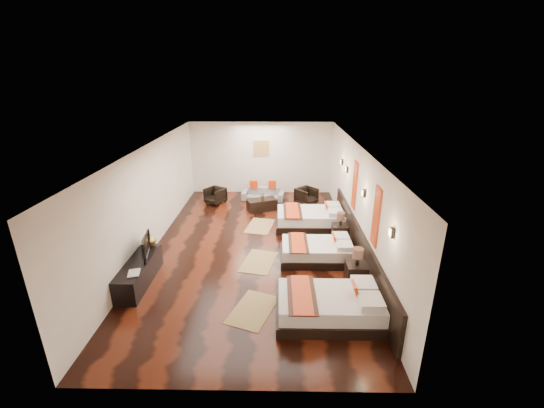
{
  "coord_description": "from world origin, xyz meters",
  "views": [
    {
      "loc": [
        0.65,
        -8.74,
        4.54
      ],
      "look_at": [
        0.5,
        0.43,
        1.1
      ],
      "focal_mm": 23.14,
      "sensor_mm": 36.0,
      "label": 1
    }
  ],
  "objects_px": {
    "table_plant": "(263,196)",
    "book": "(128,274)",
    "bed_mid": "(318,251)",
    "tv_console": "(139,272)",
    "sofa": "(263,194)",
    "nightstand_a": "(356,272)",
    "figurine": "(149,239)",
    "nightstand_b": "(340,231)",
    "bed_far": "(311,218)",
    "bed_near": "(330,306)",
    "tv": "(143,246)",
    "armchair_right": "(306,196)",
    "coffee_table": "(262,205)",
    "armchair_left": "(215,196)"
  },
  "relations": [
    {
      "from": "armchair_left",
      "to": "tv",
      "type": "bearing_deg",
      "value": -65.7
    },
    {
      "from": "armchair_left",
      "to": "nightstand_b",
      "type": "bearing_deg",
      "value": -3.0
    },
    {
      "from": "book",
      "to": "table_plant",
      "type": "xyz_separation_m",
      "value": [
        2.64,
        5.14,
        -0.04
      ]
    },
    {
      "from": "bed_mid",
      "to": "sofa",
      "type": "xyz_separation_m",
      "value": [
        -1.6,
        4.52,
        -0.01
      ]
    },
    {
      "from": "bed_near",
      "to": "tv_console",
      "type": "bearing_deg",
      "value": 164.68
    },
    {
      "from": "tv",
      "to": "coffee_table",
      "type": "relative_size",
      "value": 0.85
    },
    {
      "from": "nightstand_b",
      "to": "armchair_right",
      "type": "distance_m",
      "value": 3.08
    },
    {
      "from": "book",
      "to": "sofa",
      "type": "distance_m",
      "value": 6.74
    },
    {
      "from": "bed_far",
      "to": "figurine",
      "type": "height_order",
      "value": "figurine"
    },
    {
      "from": "table_plant",
      "to": "sofa",
      "type": "bearing_deg",
      "value": 92.01
    },
    {
      "from": "bed_near",
      "to": "book",
      "type": "distance_m",
      "value": 4.25
    },
    {
      "from": "nightstand_a",
      "to": "table_plant",
      "type": "height_order",
      "value": "nightstand_a"
    },
    {
      "from": "bed_far",
      "to": "figurine",
      "type": "bearing_deg",
      "value": -149.8
    },
    {
      "from": "book",
      "to": "armchair_left",
      "type": "xyz_separation_m",
      "value": [
        0.85,
        5.81,
        -0.27
      ]
    },
    {
      "from": "nightstand_a",
      "to": "book",
      "type": "xyz_separation_m",
      "value": [
        -4.94,
        -0.58,
        0.25
      ]
    },
    {
      "from": "book",
      "to": "nightstand_a",
      "type": "bearing_deg",
      "value": 6.68
    },
    {
      "from": "coffee_table",
      "to": "bed_far",
      "type": "bearing_deg",
      "value": -41.21
    },
    {
      "from": "bed_near",
      "to": "bed_far",
      "type": "distance_m",
      "value": 4.38
    },
    {
      "from": "nightstand_b",
      "to": "book",
      "type": "relative_size",
      "value": 2.68
    },
    {
      "from": "bed_mid",
      "to": "bed_far",
      "type": "xyz_separation_m",
      "value": [
        0.0,
        2.07,
        0.03
      ]
    },
    {
      "from": "figurine",
      "to": "table_plant",
      "type": "xyz_separation_m",
      "value": [
        2.64,
        3.82,
        -0.21
      ]
    },
    {
      "from": "nightstand_a",
      "to": "bed_near",
      "type": "bearing_deg",
      "value": -122.08
    },
    {
      "from": "coffee_table",
      "to": "nightstand_b",
      "type": "bearing_deg",
      "value": -45.22
    },
    {
      "from": "book",
      "to": "tv",
      "type": "bearing_deg",
      "value": 86.47
    },
    {
      "from": "coffee_table",
      "to": "table_plant",
      "type": "bearing_deg",
      "value": -25.99
    },
    {
      "from": "bed_mid",
      "to": "tv_console",
      "type": "distance_m",
      "value": 4.35
    },
    {
      "from": "tv",
      "to": "bed_near",
      "type": "bearing_deg",
      "value": -120.02
    },
    {
      "from": "nightstand_a",
      "to": "figurine",
      "type": "relative_size",
      "value": 2.5
    },
    {
      "from": "nightstand_a",
      "to": "tv_console",
      "type": "relative_size",
      "value": 0.5
    },
    {
      "from": "bed_far",
      "to": "figurine",
      "type": "distance_m",
      "value": 4.88
    },
    {
      "from": "table_plant",
      "to": "book",
      "type": "bearing_deg",
      "value": -117.15
    },
    {
      "from": "sofa",
      "to": "armchair_right",
      "type": "bearing_deg",
      "value": -8.26
    },
    {
      "from": "book",
      "to": "sofa",
      "type": "xyz_separation_m",
      "value": [
        2.6,
        6.21,
        -0.34
      ]
    },
    {
      "from": "figurine",
      "to": "armchair_right",
      "type": "relative_size",
      "value": 0.54
    },
    {
      "from": "bed_near",
      "to": "nightstand_b",
      "type": "xyz_separation_m",
      "value": [
        0.75,
        3.41,
        0.03
      ]
    },
    {
      "from": "armchair_left",
      "to": "armchair_right",
      "type": "height_order",
      "value": "armchair_right"
    },
    {
      "from": "nightstand_a",
      "to": "armchair_right",
      "type": "relative_size",
      "value": 1.34
    },
    {
      "from": "sofa",
      "to": "book",
      "type": "bearing_deg",
      "value": -106.35
    },
    {
      "from": "bed_far",
      "to": "nightstand_b",
      "type": "relative_size",
      "value": 2.45
    },
    {
      "from": "bed_mid",
      "to": "table_plant",
      "type": "relative_size",
      "value": 7.7
    },
    {
      "from": "nightstand_a",
      "to": "sofa",
      "type": "bearing_deg",
      "value": 112.62
    },
    {
      "from": "nightstand_a",
      "to": "table_plant",
      "type": "xyz_separation_m",
      "value": [
        -2.31,
        4.56,
        0.2
      ]
    },
    {
      "from": "tv_console",
      "to": "armchair_right",
      "type": "xyz_separation_m",
      "value": [
        4.21,
        5.26,
        0.03
      ]
    },
    {
      "from": "sofa",
      "to": "table_plant",
      "type": "xyz_separation_m",
      "value": [
        0.04,
        -1.07,
        0.29
      ]
    },
    {
      "from": "bed_near",
      "to": "tv",
      "type": "bearing_deg",
      "value": 161.01
    },
    {
      "from": "nightstand_a",
      "to": "tv",
      "type": "relative_size",
      "value": 1.06
    },
    {
      "from": "bed_mid",
      "to": "sofa",
      "type": "bearing_deg",
      "value": 109.45
    },
    {
      "from": "coffee_table",
      "to": "table_plant",
      "type": "relative_size",
      "value": 4.14
    },
    {
      "from": "nightstand_b",
      "to": "sofa",
      "type": "distance_m",
      "value": 4.14
    },
    {
      "from": "tv_console",
      "to": "figurine",
      "type": "bearing_deg",
      "value": 90.0
    }
  ]
}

